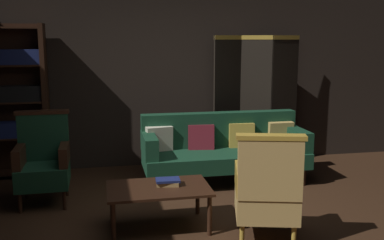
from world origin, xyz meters
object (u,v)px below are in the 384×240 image
Objects in this scene: coffee_table at (159,192)px; armchair_wing_left at (43,161)px; book_navy_cloth at (168,180)px; book_tan_leather at (168,183)px; bookshelf at (13,98)px; velvet_couch at (223,147)px; folding_screen at (256,98)px; armchair_gilt_accent at (267,190)px.

armchair_wing_left is at bearing 140.82° from coffee_table.
book_tan_leather is at bearing 0.00° from book_navy_cloth.
book_navy_cloth reaches higher than coffee_table.
bookshelf is at bearing 113.88° from armchair_wing_left.
bookshelf is 0.97× the size of velvet_couch.
armchair_wing_left is 1.59m from book_tan_leather.
velvet_couch is 2.24m from armchair_wing_left.
folding_screen reaches higher than armchair_gilt_accent.
velvet_couch is at bearing 87.43° from armchair_gilt_accent.
book_navy_cloth is (1.29, -0.93, -0.02)m from armchair_wing_left.
bookshelf reaches higher than book_tan_leather.
velvet_couch is at bearing -133.57° from folding_screen.
folding_screen is 3.14m from armchair_wing_left.
book_tan_leather is (-1.61, -2.02, -0.54)m from folding_screen.
book_tan_leather is (1.78, -2.03, -0.63)m from bookshelf.
folding_screen is at bearing 20.53° from armchair_wing_left.
velvet_couch is 2.04× the size of armchair_wing_left.
bookshelf is at bearing 131.15° from book_tan_leather.
bookshelf reaches higher than armchair_gilt_accent.
armchair_gilt_accent is (-0.08, -1.81, 0.03)m from velvet_couch.
book_navy_cloth is (-0.84, 0.51, -0.02)m from armchair_gilt_accent.
folding_screen is 1.13m from velvet_couch.
bookshelf reaches higher than armchair_wing_left.
armchair_gilt_accent reaches higher than book_navy_cloth.
book_navy_cloth is at bearing -35.88° from armchair_wing_left.
coffee_table is 1.54m from armchair_wing_left.
bookshelf is at bearing 179.78° from folding_screen.
bookshelf is 2.76m from book_navy_cloth.
bookshelf is 2.77m from book_tan_leather.
coffee_table is (-1.71, -2.06, -0.61)m from folding_screen.
armchair_gilt_accent is 0.99m from book_navy_cloth.
folding_screen is at bearing 51.38° from book_tan_leather.
coffee_table is at bearing 153.31° from armchair_gilt_accent.
armchair_gilt_accent is at bearing -26.69° from coffee_table.
book_tan_leather is (-0.92, -1.29, -0.02)m from velvet_couch.
book_navy_cloth is at bearing -128.62° from folding_screen.
velvet_couch is at bearing 52.53° from coffee_table.
armchair_wing_left is at bearing -170.71° from velvet_couch.
armchair_gilt_accent reaches higher than coffee_table.
velvet_couch is 2.04× the size of armchair_gilt_accent.
armchair_wing_left is (-2.13, 1.44, 0.00)m from armchair_gilt_accent.
velvet_couch is (2.70, -0.74, -0.61)m from bookshelf.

